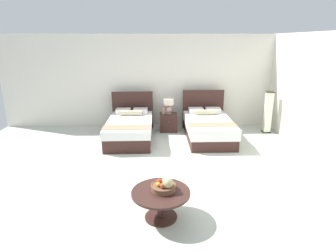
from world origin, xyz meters
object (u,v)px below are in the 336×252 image
bed_near_corner (208,127)px  floor_lamp_corner (268,112)px  bed_near_window (130,128)px  table_lamp (168,104)px  nightstand (168,122)px  vase (163,111)px  coffee_table (161,198)px  fruit_bowl (164,186)px

bed_near_corner → floor_lamp_corner: (1.80, 0.46, 0.29)m
bed_near_window → table_lamp: size_ratio=4.70×
nightstand → vase: (-0.15, -0.04, 0.37)m
bed_near_corner → coffee_table: bed_near_corner is taller
bed_near_corner → nightstand: bed_near_corner is taller
vase → fruit_bowl: 4.20m
fruit_bowl → floor_lamp_corner: bearing=52.8°
table_lamp → fruit_bowl: table_lamp is taller
vase → floor_lamp_corner: (3.02, -0.17, -0.03)m
bed_near_window → table_lamp: 1.36m
vase → table_lamp: bearing=21.7°
bed_near_corner → table_lamp: bed_near_corner is taller
table_lamp → vase: (-0.15, -0.06, -0.17)m
nightstand → fruit_bowl: 4.25m
table_lamp → fruit_bowl: (-0.19, -4.25, -0.28)m
coffee_table → fruit_bowl: bearing=32.9°
bed_near_corner → vase: 1.40m
nightstand → coffee_table: 4.27m
bed_near_corner → fruit_bowl: size_ratio=5.48×
bed_near_window → bed_near_corner: bed_near_corner is taller
bed_near_window → fruit_bowl: bed_near_window is taller
table_lamp → vase: size_ratio=2.13×
table_lamp → nightstand: bearing=-90.0°
bed_near_window → fruit_bowl: bearing=-76.3°
coffee_table → fruit_bowl: fruit_bowl is taller
vase → fruit_bowl: size_ratio=0.55×
vase → nightstand: bearing=14.9°
bed_near_window → vase: size_ratio=10.01×
vase → coffee_table: size_ratio=0.24×
bed_near_window → coffee_table: bed_near_window is taller
floor_lamp_corner → nightstand: bearing=175.9°
floor_lamp_corner → bed_near_window: bearing=-173.3°
table_lamp → vase: bearing=-158.3°
table_lamp → floor_lamp_corner: (2.87, -0.23, -0.20)m
bed_near_window → floor_lamp_corner: floor_lamp_corner is taller
floor_lamp_corner → bed_near_corner: bearing=-165.6°
bed_near_window → nightstand: 1.25m
vase → floor_lamp_corner: bearing=-3.1°
bed_near_corner → table_lamp: size_ratio=4.63×
bed_near_corner → table_lamp: bearing=147.1°
nightstand → coffee_table: nightstand is taller
coffee_table → floor_lamp_corner: (3.11, 4.06, 0.26)m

